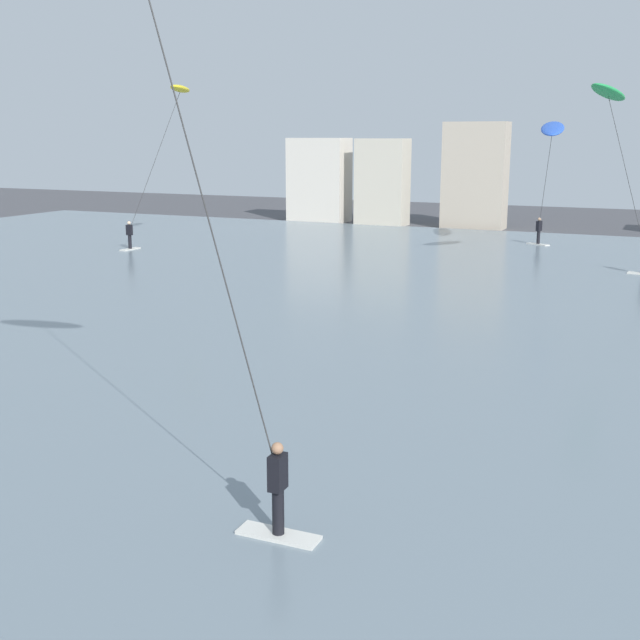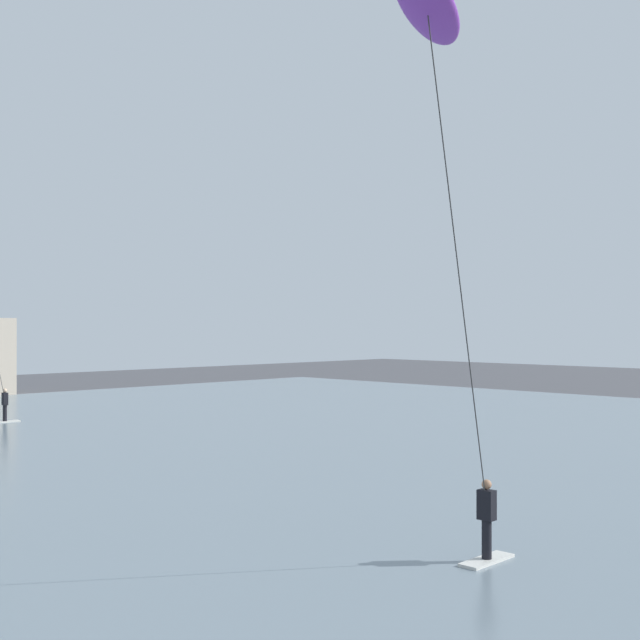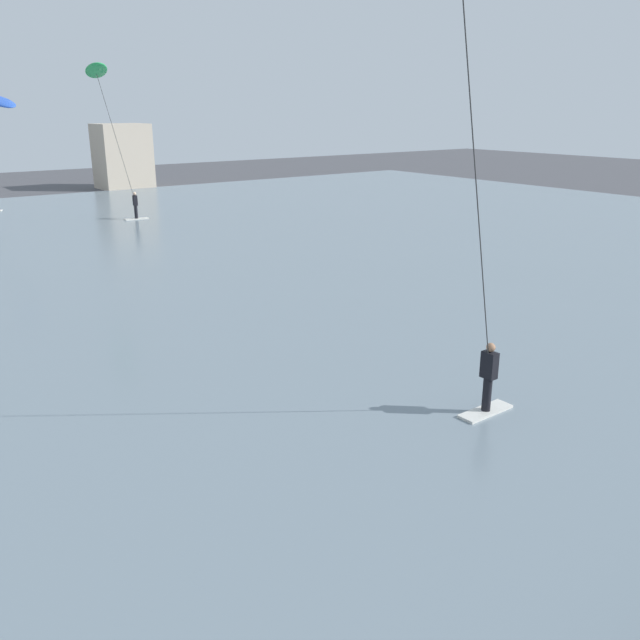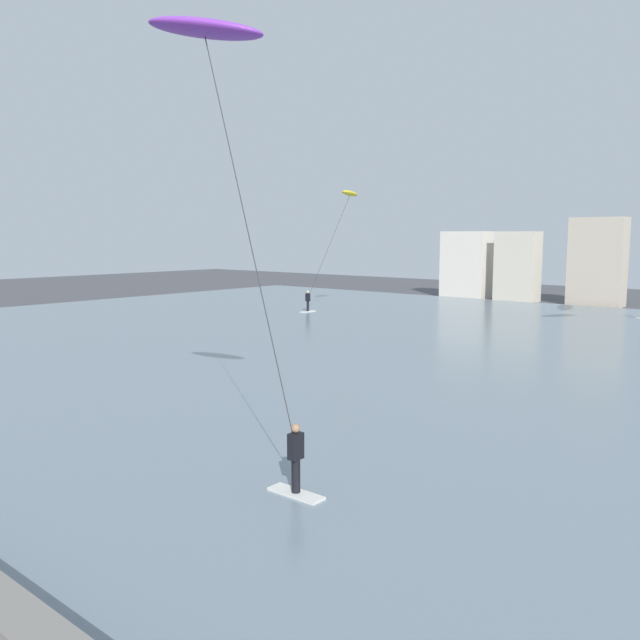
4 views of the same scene
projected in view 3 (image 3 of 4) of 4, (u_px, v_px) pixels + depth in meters
water_bay at (71, 268)px, 28.31m from camera, size 84.00×52.00×0.10m
kitesurfer_green at (100, 83)px, 35.94m from camera, size 3.73×3.62×8.87m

